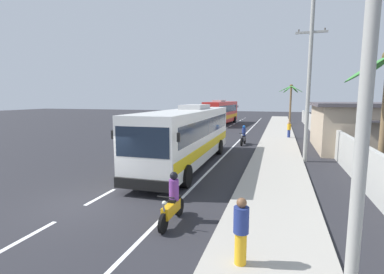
# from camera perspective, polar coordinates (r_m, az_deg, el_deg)

# --- Properties ---
(ground_plane) EXTENTS (160.00, 160.00, 0.00)m
(ground_plane) POSITION_cam_1_polar(r_m,az_deg,el_deg) (11.77, -20.56, -12.67)
(ground_plane) COLOR #28282D
(sidewalk_kerb) EXTENTS (3.20, 90.00, 0.14)m
(sidewalk_kerb) POSITION_cam_1_polar(r_m,az_deg,el_deg) (19.04, 16.65, -4.48)
(sidewalk_kerb) COLOR #A8A399
(sidewalk_kerb) RESTS_ON ground
(lane_markings) EXTENTS (3.39, 71.79, 0.01)m
(lane_markings) POSITION_cam_1_polar(r_m,az_deg,el_deg) (24.44, 5.31, -1.67)
(lane_markings) COLOR white
(lane_markings) RESTS_ON ground
(boundary_wall) EXTENTS (0.24, 60.00, 1.93)m
(boundary_wall) POSITION_cam_1_polar(r_m,az_deg,el_deg) (23.13, 26.34, -0.58)
(boundary_wall) COLOR #B2B2AD
(boundary_wall) RESTS_ON ground
(coach_bus_foreground) EXTENTS (3.09, 12.55, 3.60)m
(coach_bus_foreground) POSITION_cam_1_polar(r_m,az_deg,el_deg) (17.12, -0.78, 0.63)
(coach_bus_foreground) COLOR silver
(coach_bus_foreground) RESTS_ON ground
(coach_bus_far_lane) EXTENTS (3.37, 11.88, 3.75)m
(coach_bus_far_lane) POSITION_cam_1_polar(r_m,az_deg,el_deg) (43.68, 5.92, 5.07)
(coach_bus_far_lane) COLOR red
(coach_bus_far_lane) RESTS_ON ground
(motorcycle_beside_bus) EXTENTS (0.56, 1.96, 1.68)m
(motorcycle_beside_bus) POSITION_cam_1_polar(r_m,az_deg,el_deg) (25.01, 10.30, 0.02)
(motorcycle_beside_bus) COLOR black
(motorcycle_beside_bus) RESTS_ON ground
(motorcycle_trailing) EXTENTS (0.56, 1.96, 1.66)m
(motorcycle_trailing) POSITION_cam_1_polar(r_m,az_deg,el_deg) (9.40, -3.95, -13.06)
(motorcycle_trailing) COLOR black
(motorcycle_trailing) RESTS_ON ground
(pedestrian_near_kerb) EXTENTS (0.36, 0.36, 1.62)m
(pedestrian_near_kerb) POSITION_cam_1_polar(r_m,az_deg,el_deg) (7.02, 9.82, -17.90)
(pedestrian_near_kerb) COLOR gold
(pedestrian_near_kerb) RESTS_ON sidewalk_kerb
(pedestrian_far_walk) EXTENTS (0.36, 0.36, 1.58)m
(pedestrian_far_walk) POSITION_cam_1_polar(r_m,az_deg,el_deg) (29.75, 18.93, 1.51)
(pedestrian_far_walk) COLOR navy
(pedestrian_far_walk) RESTS_ON sidewalk_kerb
(utility_pole_nearest) EXTENTS (2.31, 0.24, 9.36)m
(utility_pole_nearest) POSITION_cam_1_polar(r_m,az_deg,el_deg) (5.93, 32.12, 14.86)
(utility_pole_nearest) COLOR #9E9E99
(utility_pole_nearest) RESTS_ON ground
(utility_pole_mid) EXTENTS (1.82, 0.24, 9.83)m
(utility_pole_mid) POSITION_cam_1_polar(r_m,az_deg,el_deg) (19.16, 22.45, 10.36)
(utility_pole_mid) COLOR #9E9E99
(utility_pole_mid) RESTS_ON ground
(palm_second) EXTENTS (3.65, 3.46, 6.15)m
(palm_second) POSITION_cam_1_polar(r_m,az_deg,el_deg) (47.42, 19.25, 7.89)
(palm_second) COLOR brown
(palm_second) RESTS_ON ground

